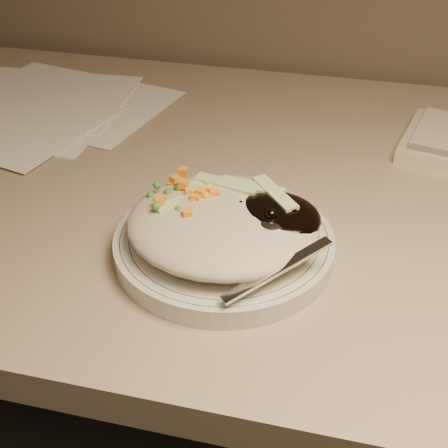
# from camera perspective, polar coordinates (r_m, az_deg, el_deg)

# --- Properties ---
(desk) EXTENTS (1.40, 0.70, 0.74)m
(desk) POSITION_cam_1_polar(r_m,az_deg,el_deg) (0.88, 5.73, -7.44)
(desk) COLOR gray
(desk) RESTS_ON ground
(plate) EXTENTS (0.22, 0.22, 0.02)m
(plate) POSITION_cam_1_polar(r_m,az_deg,el_deg) (0.64, 0.00, -1.92)
(plate) COLOR beige
(plate) RESTS_ON desk
(plate_rim) EXTENTS (0.21, 0.21, 0.00)m
(plate_rim) POSITION_cam_1_polar(r_m,az_deg,el_deg) (0.63, 0.00, -1.19)
(plate_rim) COLOR #144723
(plate_rim) RESTS_ON plate
(meal) EXTENTS (0.21, 0.19, 0.05)m
(meal) POSITION_cam_1_polar(r_m,az_deg,el_deg) (0.62, 0.37, 0.34)
(meal) COLOR #AFA48E
(meal) RESTS_ON plate
(papers) EXTENTS (0.41, 0.35, 0.00)m
(papers) POSITION_cam_1_polar(r_m,az_deg,el_deg) (0.99, -17.58, 10.23)
(papers) COLOR white
(papers) RESTS_ON desk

